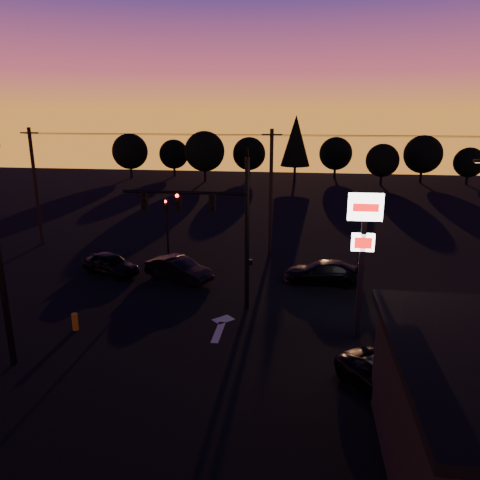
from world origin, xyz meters
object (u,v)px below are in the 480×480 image
object	(u,v)px
pylon_sign	(363,235)
car_left	(110,264)
car_mid	(179,269)
car_right	(323,272)
bollard	(75,322)
suv_parked	(389,381)
traffic_signal_mast	(216,218)
secondary_signal	(167,221)

from	to	relation	value
pylon_sign	car_left	size ratio (longest dim) A/B	1.69
car_mid	car_right	bearing A→B (deg)	-60.44
car_mid	car_left	bearing A→B (deg)	107.89
pylon_sign	car_right	xyz separation A→B (m)	(-1.33, 6.91, -4.23)
bollard	car_right	bearing A→B (deg)	33.79
pylon_sign	suv_parked	size ratio (longest dim) A/B	1.53
traffic_signal_mast	secondary_signal	world-z (taller)	traffic_signal_mast
car_right	car_left	bearing A→B (deg)	-87.00
car_left	car_right	world-z (taller)	car_right
secondary_signal	bollard	distance (m)	11.51
secondary_signal	car_left	distance (m)	4.89
secondary_signal	car_mid	size ratio (longest dim) A/B	0.99
traffic_signal_mast	bollard	bearing A→B (deg)	-149.78
bollard	car_left	size ratio (longest dim) A/B	0.21
secondary_signal	car_left	xyz separation A→B (m)	(-2.90, -3.29, -2.18)
bollard	car_mid	size ratio (longest dim) A/B	0.19
car_right	suv_parked	xyz separation A→B (m)	(2.03, -11.60, -0.07)
pylon_sign	car_right	world-z (taller)	pylon_sign
car_left	suv_parked	size ratio (longest dim) A/B	0.90
pylon_sign	bollard	size ratio (longest dim) A/B	8.01
car_mid	suv_parked	size ratio (longest dim) A/B	0.98
bollard	car_left	world-z (taller)	car_left
secondary_signal	bollard	size ratio (longest dim) A/B	5.12
traffic_signal_mast	bollard	distance (m)	8.58
traffic_signal_mast	car_left	bearing A→B (deg)	151.66
traffic_signal_mast	car_right	size ratio (longest dim) A/B	1.81
pylon_sign	car_left	world-z (taller)	pylon_sign
secondary_signal	suv_parked	bearing A→B (deg)	-49.14
bollard	car_right	xyz separation A→B (m)	(12.08, 8.08, 0.26)
secondary_signal	car_right	size ratio (longest dim) A/B	0.92
secondary_signal	suv_parked	world-z (taller)	secondary_signal
car_left	car_mid	xyz separation A→B (m)	(4.69, -0.56, 0.04)
car_mid	pylon_sign	bearing A→B (deg)	-96.38
car_mid	suv_parked	world-z (taller)	car_mid
car_mid	bollard	bearing A→B (deg)	-178.90
traffic_signal_mast	secondary_signal	distance (m)	9.19
secondary_signal	car_left	bearing A→B (deg)	-131.38
secondary_signal	car_right	world-z (taller)	secondary_signal
pylon_sign	suv_parked	world-z (taller)	pylon_sign
bollard	secondary_signal	bearing A→B (deg)	82.84
secondary_signal	suv_parked	xyz separation A→B (m)	(12.70, -14.68, -2.24)
bollard	traffic_signal_mast	bearing A→B (deg)	30.22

